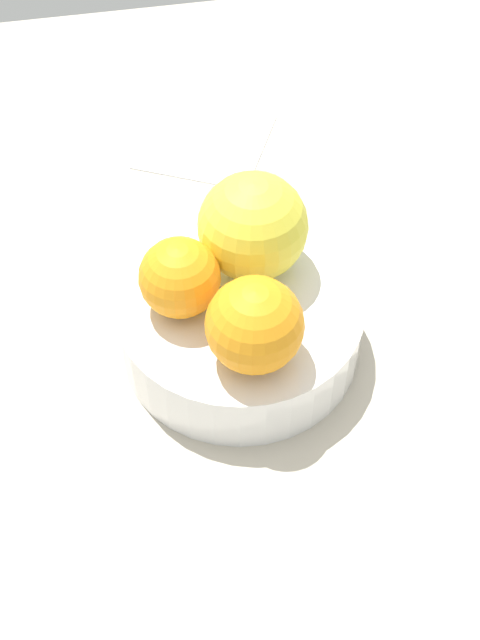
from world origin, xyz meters
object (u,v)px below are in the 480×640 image
Objects in this scene: orange_in_bowl_0 at (253,227)px; folded_napkin at (205,141)px; fruit_bowl at (240,325)px; orange_in_bowl_1 at (254,325)px; orange_in_bowl_2 at (180,278)px.

orange_in_bowl_0 is 0.71× the size of folded_napkin.
orange_in_bowl_0 is 25.30cm from folded_napkin.
fruit_bowl is 2.74× the size of orange_in_bowl_1.
orange_in_bowl_0 is (-1.77, -3.76, 7.23)cm from fruit_bowl.
orange_in_bowl_0 is at bearing -101.30° from orange_in_bowl_1.
orange_in_bowl_2 reaches higher than fruit_bowl.
orange_in_bowl_2 reaches higher than folded_napkin.
folded_napkin is (-1.74, -32.47, -8.97)cm from orange_in_bowl_1.
orange_in_bowl_0 is at bearing -115.19° from fruit_bowl.
orange_in_bowl_1 reaches higher than orange_in_bowl_2.
orange_in_bowl_0 is 1.38× the size of orange_in_bowl_2.
fruit_bowl is 3.13× the size of orange_in_bowl_2.
fruit_bowl reaches higher than folded_napkin.
orange_in_bowl_2 is (6.30, 3.12, -1.20)cm from orange_in_bowl_0.
orange_in_bowl_1 is at bearing 86.93° from folded_napkin.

